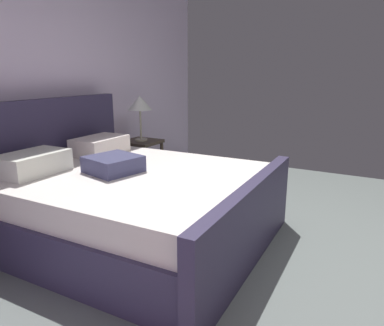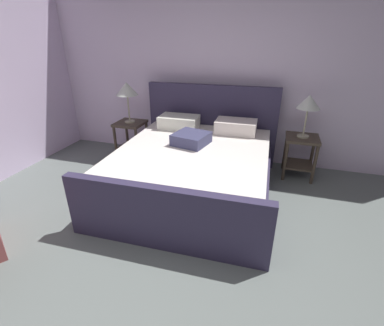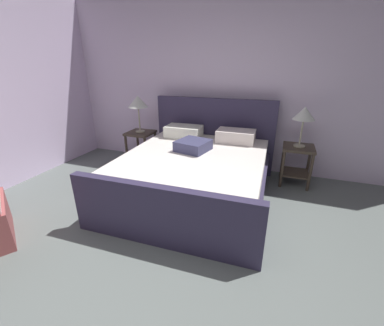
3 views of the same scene
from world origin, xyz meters
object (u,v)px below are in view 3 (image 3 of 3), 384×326
(nightstand_right, at_px, (297,159))
(nightstand_left, at_px, (141,142))
(table_lamp_left, at_px, (138,102))
(table_lamp_right, at_px, (304,114))
(bed, at_px, (196,172))

(nightstand_right, xyz_separation_m, nightstand_left, (-2.62, -0.06, 0.00))
(nightstand_left, relative_size, table_lamp_left, 0.96)
(nightstand_left, bearing_deg, nightstand_right, 1.33)
(table_lamp_right, xyz_separation_m, nightstand_left, (-2.62, -0.06, -0.66))
(table_lamp_right, bearing_deg, bed, -147.56)
(nightstand_right, bearing_deg, table_lamp_right, 0.00)
(table_lamp_right, height_order, table_lamp_left, table_lamp_left)
(nightstand_right, height_order, nightstand_left, same)
(nightstand_right, distance_m, table_lamp_left, 2.71)
(bed, height_order, nightstand_left, bed)
(table_lamp_right, relative_size, nightstand_left, 0.96)
(table_lamp_right, distance_m, table_lamp_left, 2.62)
(bed, bearing_deg, nightstand_right, 32.44)
(nightstand_right, xyz_separation_m, table_lamp_right, (0.00, 0.00, 0.66))
(bed, distance_m, table_lamp_right, 1.71)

